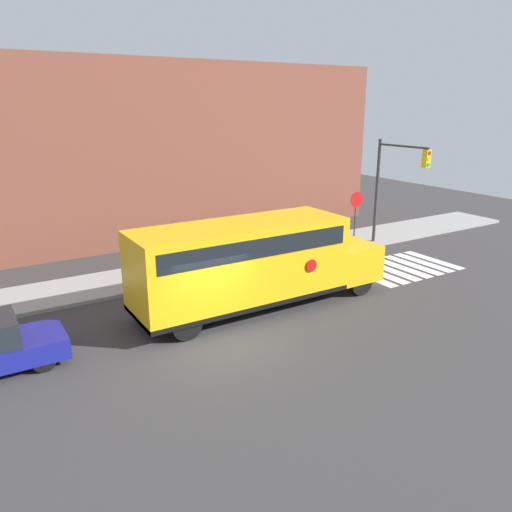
# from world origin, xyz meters

# --- Properties ---
(ground_plane) EXTENTS (60.00, 60.00, 0.00)m
(ground_plane) POSITION_xyz_m (0.00, 0.00, 0.00)
(ground_plane) COLOR #3A3838
(sidewalk_strip) EXTENTS (44.00, 3.00, 0.15)m
(sidewalk_strip) POSITION_xyz_m (0.00, 6.50, 0.07)
(sidewalk_strip) COLOR #9E9E99
(sidewalk_strip) RESTS_ON ground
(building_backdrop) EXTENTS (32.00, 4.00, 9.10)m
(building_backdrop) POSITION_xyz_m (0.00, 13.00, 4.55)
(building_backdrop) COLOR brown
(building_backdrop) RESTS_ON ground
(crosswalk_stripes) EXTENTS (4.70, 3.20, 0.01)m
(crosswalk_stripes) POSITION_xyz_m (10.23, 2.00, 0.00)
(crosswalk_stripes) COLOR white
(crosswalk_stripes) RESTS_ON ground
(school_bus) EXTENTS (9.42, 2.57, 3.13)m
(school_bus) POSITION_xyz_m (2.17, 1.62, 1.78)
(school_bus) COLOR yellow
(school_bus) RESTS_ON ground
(stop_sign) EXTENTS (0.78, 0.10, 2.82)m
(stop_sign) POSITION_xyz_m (10.75, 5.68, 1.90)
(stop_sign) COLOR #38383A
(stop_sign) RESTS_ON ground
(traffic_light) EXTENTS (0.28, 3.13, 5.34)m
(traffic_light) POSITION_xyz_m (11.99, 4.57, 3.53)
(traffic_light) COLOR #38383A
(traffic_light) RESTS_ON ground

